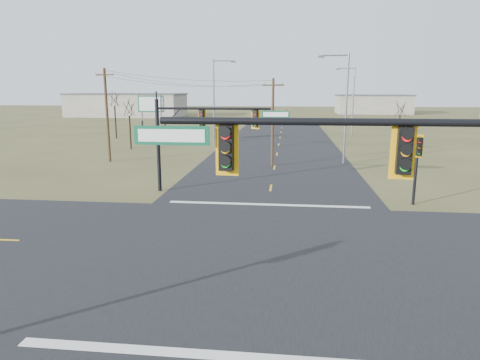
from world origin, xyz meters
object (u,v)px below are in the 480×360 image
(utility_pole_far, at_px, (107,114))
(bare_tree_a, at_px, (129,108))
(highway_sign, at_px, (151,110))
(utility_pole_near, at_px, (273,121))
(bare_tree_b, at_px, (114,98))
(mast_arm_near, at_px, (409,176))
(mast_arm_far, at_px, (206,125))
(pedestal_signal_ne, at_px, (418,154))
(streetlight_a, at_px, (344,103))
(streetlight_b, at_px, (352,98))
(bare_tree_c, at_px, (401,109))
(streetlight_c, at_px, (216,97))

(utility_pole_far, relative_size, bare_tree_a, 1.45)
(highway_sign, bearing_deg, utility_pole_near, -46.26)
(highway_sign, distance_m, bare_tree_b, 9.56)
(mast_arm_near, xyz_separation_m, bare_tree_b, (-26.83, 48.20, 0.67))
(bare_tree_a, xyz_separation_m, bare_tree_b, (-5.99, 10.36, 0.79))
(mast_arm_far, xyz_separation_m, bare_tree_a, (-12.73, 19.98, 0.27))
(bare_tree_a, bearing_deg, bare_tree_b, 120.04)
(utility_pole_near, height_order, bare_tree_b, utility_pole_near)
(pedestal_signal_ne, bearing_deg, streetlight_a, 93.65)
(mast_arm_near, distance_m, streetlight_a, 30.45)
(bare_tree_a, bearing_deg, mast_arm_near, -61.16)
(bare_tree_b, bearing_deg, streetlight_b, 11.95)
(utility_pole_near, xyz_separation_m, bare_tree_b, (-22.72, 19.95, 1.46))
(pedestal_signal_ne, height_order, bare_tree_c, bare_tree_c)
(mast_arm_near, distance_m, streetlight_c, 46.06)
(bare_tree_c, bearing_deg, utility_pole_near, -133.94)
(mast_arm_near, distance_m, mast_arm_far, 19.61)
(mast_arm_near, height_order, pedestal_signal_ne, mast_arm_near)
(streetlight_a, relative_size, bare_tree_a, 1.65)
(streetlight_a, bearing_deg, highway_sign, 147.11)
(pedestal_signal_ne, height_order, utility_pole_near, utility_pole_near)
(highway_sign, height_order, streetlight_c, streetlight_c)
(bare_tree_a, bearing_deg, pedestal_signal_ne, -40.44)
(pedestal_signal_ne, distance_m, streetlight_c, 33.21)
(pedestal_signal_ne, distance_m, utility_pole_far, 27.83)
(bare_tree_a, relative_size, bare_tree_c, 1.04)
(streetlight_c, bearing_deg, highway_sign, -176.41)
(streetlight_a, distance_m, streetlight_c, 20.01)
(utility_pole_far, relative_size, streetlight_b, 0.87)
(streetlight_b, relative_size, bare_tree_a, 1.66)
(highway_sign, bearing_deg, utility_pole_far, -94.80)
(pedestal_signal_ne, bearing_deg, mast_arm_near, -113.47)
(utility_pole_far, height_order, highway_sign, utility_pole_far)
(streetlight_c, distance_m, bare_tree_c, 22.50)
(bare_tree_b, bearing_deg, highway_sign, -40.29)
(mast_arm_far, bearing_deg, bare_tree_b, 138.74)
(mast_arm_far, distance_m, streetlight_c, 26.93)
(streetlight_b, distance_m, bare_tree_a, 32.37)
(utility_pole_near, bearing_deg, streetlight_b, 68.67)
(highway_sign, height_order, streetlight_b, streetlight_b)
(utility_pole_near, xyz_separation_m, streetlight_b, (10.54, 26.99, 1.50))
(pedestal_signal_ne, distance_m, bare_tree_b, 45.27)
(utility_pole_near, bearing_deg, streetlight_c, 115.76)
(streetlight_b, xyz_separation_m, bare_tree_b, (-33.27, -7.04, -0.04))
(streetlight_c, bearing_deg, utility_pole_far, -130.46)
(utility_pole_near, relative_size, utility_pole_far, 0.89)
(streetlight_a, bearing_deg, utility_pole_far, 178.71)
(pedestal_signal_ne, height_order, bare_tree_a, bare_tree_a)
(mast_arm_near, height_order, highway_sign, mast_arm_near)
(mast_arm_near, bearing_deg, bare_tree_c, 81.71)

